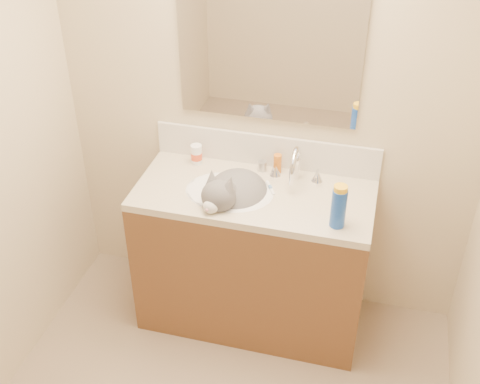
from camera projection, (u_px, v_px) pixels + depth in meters
The scene contains 16 objects.
room_shell at pixel (184, 196), 1.88m from camera, with size 2.24×2.54×2.52m.
vanity_cabinet at pixel (253, 260), 3.27m from camera, with size 1.20×0.55×0.82m, color brown.
counter_slab at pixel (254, 195), 3.02m from camera, with size 1.20×0.55×0.04m, color beige.
basin at pixel (230, 203), 3.05m from camera, with size 0.45×0.36×0.14m, color white.
faucet at pixel (295, 168), 3.04m from camera, with size 0.28×0.20×0.21m.
cat at pixel (234, 196), 3.01m from camera, with size 0.41×0.49×0.34m.
backsplash at pixel (266, 150), 3.17m from camera, with size 1.20×0.02×0.18m, color silver.
mirror at pixel (269, 43), 2.84m from camera, with size 0.90×0.02×0.80m, color white.
pill_bottle at pixel (196, 154), 3.21m from camera, with size 0.06×0.06×0.11m, color white.
pill_label at pixel (197, 156), 3.21m from camera, with size 0.06×0.06×0.04m, color #E84C26.
silver_jar at pixel (262, 166), 3.16m from camera, with size 0.05×0.05×0.05m, color #B7B7BC.
amber_bottle at pixel (277, 164), 3.13m from camera, with size 0.04×0.04×0.11m, color orange.
toothbrush at pixel (270, 188), 3.03m from camera, with size 0.01×0.12×0.01m, color white.
toothbrush_head at pixel (270, 187), 3.03m from camera, with size 0.01×0.03×0.01m, color #608FCC.
spray_can at pixel (338, 208), 2.73m from camera, with size 0.07×0.07×0.19m, color #1947B1.
spray_cap at pixel (341, 190), 2.67m from camera, with size 0.06×0.06×0.04m, color yellow.
Camera 1 is at (0.56, -1.45, 2.56)m, focal length 45.00 mm.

